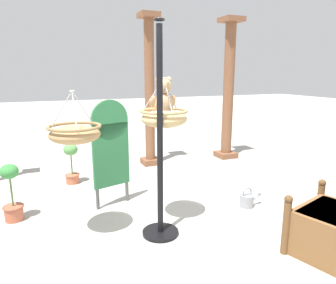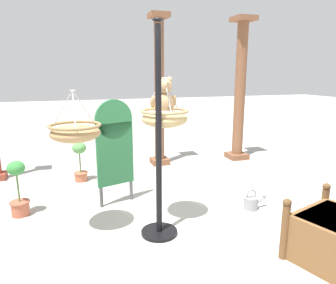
{
  "view_description": "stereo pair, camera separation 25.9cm",
  "coord_description": "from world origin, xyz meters",
  "px_view_note": "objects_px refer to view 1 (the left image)",
  "views": [
    {
      "loc": [
        -1.39,
        -3.28,
        1.91
      ],
      "look_at": [
        -0.01,
        0.06,
        1.1
      ],
      "focal_mm": 32.76,
      "sensor_mm": 36.0,
      "label": 1
    },
    {
      "loc": [
        -1.14,
        -3.37,
        1.91
      ],
      "look_at": [
        -0.01,
        0.06,
        1.1
      ],
      "focal_mm": 32.76,
      "sensor_mm": 36.0,
      "label": 2
    }
  ],
  "objects_px": {
    "watering_can": "(247,200)",
    "potted_plant_small_succulent": "(12,195)",
    "display_pole_central": "(160,174)",
    "teddy_bear": "(163,100)",
    "greenhouse_pillar_far_back": "(150,95)",
    "potted_plant_flowering_red": "(72,163)",
    "greenhouse_pillar_right": "(228,93)",
    "hanging_basket_with_teddy": "(164,117)",
    "display_sign_board": "(111,144)",
    "hanging_basket_left_high": "(75,133)"
  },
  "relations": [
    {
      "from": "watering_can",
      "to": "potted_plant_small_succulent",
      "type": "bearing_deg",
      "value": 165.19
    },
    {
      "from": "display_pole_central",
      "to": "teddy_bear",
      "type": "height_order",
      "value": "display_pole_central"
    },
    {
      "from": "greenhouse_pillar_far_back",
      "to": "watering_can",
      "type": "distance_m",
      "value": 3.0
    },
    {
      "from": "display_pole_central",
      "to": "watering_can",
      "type": "bearing_deg",
      "value": 9.86
    },
    {
      "from": "display_pole_central",
      "to": "teddy_bear",
      "type": "relative_size",
      "value": 5.18
    },
    {
      "from": "greenhouse_pillar_far_back",
      "to": "potted_plant_flowering_red",
      "type": "xyz_separation_m",
      "value": [
        -1.67,
        -0.59,
        -1.12
      ]
    },
    {
      "from": "greenhouse_pillar_right",
      "to": "greenhouse_pillar_far_back",
      "type": "bearing_deg",
      "value": 175.67
    },
    {
      "from": "watering_can",
      "to": "teddy_bear",
      "type": "bearing_deg",
      "value": 179.16
    },
    {
      "from": "potted_plant_small_succulent",
      "to": "watering_can",
      "type": "height_order",
      "value": "potted_plant_small_succulent"
    },
    {
      "from": "hanging_basket_with_teddy",
      "to": "display_pole_central",
      "type": "bearing_deg",
      "value": -120.96
    },
    {
      "from": "potted_plant_small_succulent",
      "to": "display_sign_board",
      "type": "relative_size",
      "value": 0.5
    },
    {
      "from": "teddy_bear",
      "to": "potted_plant_small_succulent",
      "type": "height_order",
      "value": "teddy_bear"
    },
    {
      "from": "hanging_basket_with_teddy",
      "to": "potted_plant_flowering_red",
      "type": "relative_size",
      "value": 0.83
    },
    {
      "from": "display_sign_board",
      "to": "greenhouse_pillar_right",
      "type": "bearing_deg",
      "value": 28.51
    },
    {
      "from": "hanging_basket_left_high",
      "to": "greenhouse_pillar_far_back",
      "type": "xyz_separation_m",
      "value": [
        1.76,
        2.55,
        0.22
      ]
    },
    {
      "from": "watering_can",
      "to": "display_pole_central",
      "type": "bearing_deg",
      "value": -170.14
    },
    {
      "from": "teddy_bear",
      "to": "watering_can",
      "type": "distance_m",
      "value": 1.99
    },
    {
      "from": "potted_plant_small_succulent",
      "to": "display_sign_board",
      "type": "bearing_deg",
      "value": -0.49
    },
    {
      "from": "hanging_basket_with_teddy",
      "to": "greenhouse_pillar_far_back",
      "type": "relative_size",
      "value": 0.19
    },
    {
      "from": "greenhouse_pillar_right",
      "to": "display_sign_board",
      "type": "height_order",
      "value": "greenhouse_pillar_right"
    },
    {
      "from": "greenhouse_pillar_far_back",
      "to": "teddy_bear",
      "type": "bearing_deg",
      "value": -105.43
    },
    {
      "from": "teddy_bear",
      "to": "greenhouse_pillar_right",
      "type": "height_order",
      "value": "greenhouse_pillar_right"
    },
    {
      "from": "display_pole_central",
      "to": "potted_plant_flowering_red",
      "type": "distance_m",
      "value": 2.43
    },
    {
      "from": "hanging_basket_with_teddy",
      "to": "display_sign_board",
      "type": "xyz_separation_m",
      "value": [
        -0.5,
        0.82,
        -0.47
      ]
    },
    {
      "from": "hanging_basket_with_teddy",
      "to": "potted_plant_flowering_red",
      "type": "bearing_deg",
      "value": 115.63
    },
    {
      "from": "greenhouse_pillar_far_back",
      "to": "display_sign_board",
      "type": "distance_m",
      "value": 2.22
    },
    {
      "from": "teddy_bear",
      "to": "hanging_basket_left_high",
      "type": "distance_m",
      "value": 1.1
    },
    {
      "from": "watering_can",
      "to": "potted_plant_flowering_red",
      "type": "bearing_deg",
      "value": 138.63
    },
    {
      "from": "display_sign_board",
      "to": "watering_can",
      "type": "distance_m",
      "value": 2.15
    },
    {
      "from": "greenhouse_pillar_right",
      "to": "potted_plant_small_succulent",
      "type": "distance_m",
      "value": 4.78
    },
    {
      "from": "hanging_basket_with_teddy",
      "to": "greenhouse_pillar_right",
      "type": "xyz_separation_m",
      "value": [
        2.52,
        2.46,
        0.1
      ]
    },
    {
      "from": "potted_plant_flowering_red",
      "to": "watering_can",
      "type": "bearing_deg",
      "value": -41.37
    },
    {
      "from": "teddy_bear",
      "to": "display_sign_board",
      "type": "distance_m",
      "value": 1.16
    },
    {
      "from": "potted_plant_small_succulent",
      "to": "display_pole_central",
      "type": "bearing_deg",
      "value": -32.91
    },
    {
      "from": "potted_plant_flowering_red",
      "to": "greenhouse_pillar_right",
      "type": "bearing_deg",
      "value": 7.47
    },
    {
      "from": "hanging_basket_with_teddy",
      "to": "greenhouse_pillar_right",
      "type": "bearing_deg",
      "value": 44.28
    },
    {
      "from": "teddy_bear",
      "to": "potted_plant_flowering_red",
      "type": "relative_size",
      "value": 0.66
    },
    {
      "from": "greenhouse_pillar_right",
      "to": "display_sign_board",
      "type": "xyz_separation_m",
      "value": [
        -3.02,
        -1.64,
        -0.57
      ]
    },
    {
      "from": "hanging_basket_with_teddy",
      "to": "potted_plant_small_succulent",
      "type": "distance_m",
      "value": 2.25
    },
    {
      "from": "potted_plant_flowering_red",
      "to": "potted_plant_small_succulent",
      "type": "relative_size",
      "value": 0.93
    },
    {
      "from": "teddy_bear",
      "to": "watering_can",
      "type": "relative_size",
      "value": 1.37
    },
    {
      "from": "display_pole_central",
      "to": "greenhouse_pillar_right",
      "type": "relative_size",
      "value": 0.8
    },
    {
      "from": "hanging_basket_left_high",
      "to": "greenhouse_pillar_right",
      "type": "height_order",
      "value": "greenhouse_pillar_right"
    },
    {
      "from": "greenhouse_pillar_right",
      "to": "watering_can",
      "type": "height_order",
      "value": "greenhouse_pillar_right"
    },
    {
      "from": "greenhouse_pillar_right",
      "to": "hanging_basket_with_teddy",
      "type": "bearing_deg",
      "value": -135.72
    },
    {
      "from": "hanging_basket_with_teddy",
      "to": "hanging_basket_left_high",
      "type": "xyz_separation_m",
      "value": [
        -1.05,
        0.04,
        -0.13
      ]
    },
    {
      "from": "teddy_bear",
      "to": "watering_can",
      "type": "height_order",
      "value": "teddy_bear"
    },
    {
      "from": "hanging_basket_left_high",
      "to": "potted_plant_small_succulent",
      "type": "bearing_deg",
      "value": 134.52
    },
    {
      "from": "hanging_basket_with_teddy",
      "to": "greenhouse_pillar_right",
      "type": "relative_size",
      "value": 0.19
    },
    {
      "from": "potted_plant_small_succulent",
      "to": "teddy_bear",
      "type": "bearing_deg",
      "value": -23.94
    }
  ]
}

